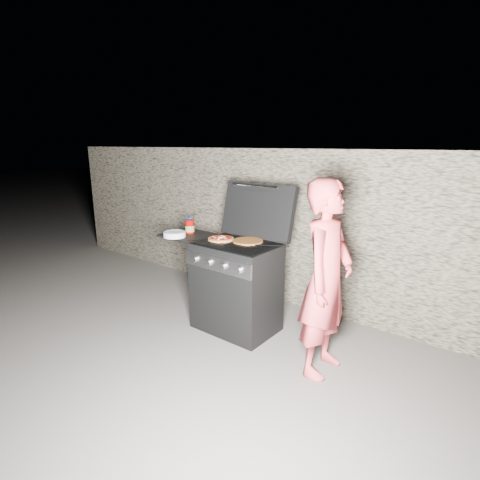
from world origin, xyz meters
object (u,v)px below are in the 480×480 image
Objects in this scene: gas_grill at (218,281)px; person at (326,279)px; pizza_topped at (221,238)px; sauce_jar at (190,227)px.

person reaches higher than gas_grill.
gas_grill is at bearing -173.48° from pizza_topped.
gas_grill is 8.98× the size of sauce_jar.
person is (1.27, -0.12, 0.35)m from gas_grill.
person is (1.70, -0.15, -0.17)m from sauce_jar.
person is at bearing -5.19° from sauce_jar.
gas_grill is 0.47m from pizza_topped.
gas_grill is at bearing 82.61° from person.
person reaches higher than pizza_topped.
pizza_topped is at bearing 6.52° from gas_grill.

